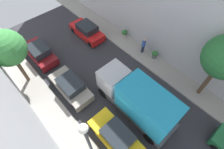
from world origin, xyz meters
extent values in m
plane|color=#2D2D33|center=(0.00, 0.00, 0.00)|extent=(32.00, 32.00, 0.00)
cube|color=gray|center=(-5.00, 0.00, 0.07)|extent=(2.00, 44.00, 0.15)
cube|color=gray|center=(5.00, 0.00, 0.07)|extent=(2.00, 44.00, 0.15)
cube|color=gold|center=(-2.70, -1.64, 0.55)|extent=(1.76, 4.20, 0.76)
cube|color=#1E2328|center=(-2.70, -1.79, 1.25)|extent=(1.56, 2.10, 0.64)
cylinder|color=black|center=(-3.48, -0.09, 0.32)|extent=(0.22, 0.64, 0.64)
cylinder|color=black|center=(-1.92, -0.09, 0.32)|extent=(0.22, 0.64, 0.64)
cylinder|color=black|center=(-1.92, -3.19, 0.32)|extent=(0.22, 0.64, 0.64)
cube|color=gray|center=(-2.70, 3.92, 0.55)|extent=(1.76, 4.20, 0.76)
cube|color=#1E2328|center=(-2.70, 3.77, 1.25)|extent=(1.56, 2.10, 0.64)
cylinder|color=black|center=(-3.48, 5.47, 0.32)|extent=(0.22, 0.64, 0.64)
cylinder|color=black|center=(-1.92, 5.47, 0.32)|extent=(0.22, 0.64, 0.64)
cylinder|color=black|center=(-3.48, 2.37, 0.32)|extent=(0.22, 0.64, 0.64)
cylinder|color=black|center=(-1.92, 2.37, 0.32)|extent=(0.22, 0.64, 0.64)
cube|color=maroon|center=(-2.70, 9.22, 0.55)|extent=(1.76, 4.20, 0.76)
cube|color=#1E2328|center=(-2.70, 9.07, 1.25)|extent=(1.56, 2.10, 0.64)
cylinder|color=black|center=(-3.48, 10.77, 0.32)|extent=(0.22, 0.64, 0.64)
cylinder|color=black|center=(-1.92, 10.77, 0.32)|extent=(0.22, 0.64, 0.64)
cylinder|color=black|center=(-3.48, 7.67, 0.32)|extent=(0.22, 0.64, 0.64)
cylinder|color=black|center=(-1.92, 7.67, 0.32)|extent=(0.22, 0.64, 0.64)
cylinder|color=black|center=(1.92, -6.71, 0.32)|extent=(0.22, 0.64, 0.64)
cube|color=red|center=(2.70, 8.74, 0.55)|extent=(1.76, 4.20, 0.76)
cube|color=#1E2328|center=(2.70, 8.59, 1.25)|extent=(1.56, 2.10, 0.64)
cylinder|color=black|center=(1.92, 10.29, 0.32)|extent=(0.22, 0.64, 0.64)
cylinder|color=black|center=(3.48, 10.29, 0.32)|extent=(0.22, 0.64, 0.64)
cylinder|color=black|center=(1.92, 7.19, 0.32)|extent=(0.22, 0.64, 0.64)
cylinder|color=black|center=(3.48, 7.19, 0.32)|extent=(0.22, 0.64, 0.64)
cube|color=#4C4C51|center=(0.00, -0.87, 0.73)|extent=(2.20, 6.60, 0.50)
cube|color=#B7B7BC|center=(0.00, 1.53, 1.83)|extent=(2.10, 1.80, 1.70)
cube|color=#1E8CB7|center=(0.00, -1.87, 2.18)|extent=(2.24, 4.20, 2.40)
cylinder|color=black|center=(-0.98, 1.73, 0.48)|extent=(0.30, 0.96, 0.96)
cylinder|color=black|center=(0.98, 1.73, 0.48)|extent=(0.30, 0.96, 0.96)
cylinder|color=black|center=(-0.98, -3.27, 0.48)|extent=(0.30, 0.96, 0.96)
cylinder|color=black|center=(0.98, -3.27, 0.48)|extent=(0.30, 0.96, 0.96)
cylinder|color=#2D334C|center=(5.13, 2.85, 0.56)|extent=(0.18, 0.18, 0.82)
cylinder|color=#2D334C|center=(5.35, 2.85, 0.56)|extent=(0.18, 0.18, 0.82)
cylinder|color=#3359B2|center=(5.24, 2.85, 1.29)|extent=(0.36, 0.36, 0.64)
sphere|color=tan|center=(5.24, 2.85, 1.75)|extent=(0.24, 0.24, 0.24)
cylinder|color=brown|center=(5.17, -3.58, 1.78)|extent=(0.33, 0.33, 3.26)
cylinder|color=brown|center=(-4.94, 7.46, 1.61)|extent=(0.29, 0.29, 2.92)
sphere|color=#38843D|center=(-4.94, 7.46, 4.08)|extent=(2.71, 2.71, 2.71)
cylinder|color=#B2A899|center=(5.51, 5.72, 0.35)|extent=(0.51, 0.51, 0.39)
sphere|color=#2D7233|center=(5.51, 5.72, 0.77)|extent=(0.57, 0.57, 0.57)
cylinder|color=slate|center=(5.53, 1.57, 0.30)|extent=(0.45, 0.45, 0.31)
sphere|color=#2D7233|center=(5.53, 1.57, 0.68)|extent=(0.55, 0.55, 0.55)
cylinder|color=#333338|center=(-4.60, -1.60, 2.94)|extent=(0.16, 0.16, 5.58)
sphere|color=white|center=(-4.60, -1.60, 5.95)|extent=(0.44, 0.44, 0.44)
camera|label=1|loc=(-5.31, -4.08, 12.66)|focal=27.16mm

